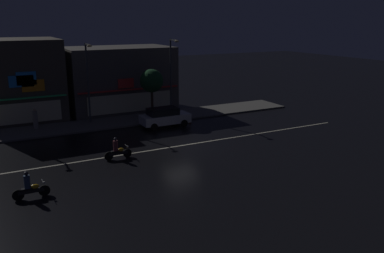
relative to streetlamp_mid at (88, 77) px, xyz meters
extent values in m
plane|color=black|center=(4.28, -9.52, -4.30)|extent=(140.00, 140.00, 0.00)
cube|color=beige|center=(4.28, -9.52, -4.30)|extent=(30.13, 0.16, 0.01)
cube|color=#5B5954|center=(4.28, -0.54, -4.23)|extent=(31.72, 4.06, 0.14)
cube|color=#4C443A|center=(-5.23, 5.17, -0.58)|extent=(7.40, 7.27, 7.44)
cube|color=#33E572|center=(-5.23, 1.42, -1.70)|extent=(7.03, 0.24, 0.12)
cube|color=#268CF2|center=(-5.32, 1.48, -0.24)|extent=(2.00, 0.08, 0.99)
cube|color=orange|center=(-4.41, 1.48, -0.68)|extent=(1.85, 0.08, 1.01)
cube|color=#268CF2|center=(-4.90, 1.48, -0.03)|extent=(1.60, 0.08, 1.14)
cube|color=beige|center=(-5.23, 1.48, -3.00)|extent=(5.92, 0.06, 1.80)
cube|color=#56514C|center=(4.28, 4.76, -1.07)|extent=(10.50, 6.44, 6.46)
cube|color=red|center=(4.28, 1.42, -1.70)|extent=(9.98, 0.24, 0.12)
cube|color=red|center=(3.90, 1.48, -1.07)|extent=(1.56, 0.08, 0.90)
cube|color=beige|center=(4.28, 1.48, -3.00)|extent=(8.40, 0.06, 1.80)
cylinder|color=#47494C|center=(0.00, 0.22, -0.64)|extent=(0.16, 0.16, 7.05)
cube|color=#47494C|center=(0.00, -0.48, 2.79)|extent=(0.10, 1.40, 0.10)
ellipsoid|color=#F9E099|center=(0.00, -1.18, 2.71)|extent=(0.44, 0.32, 0.20)
cylinder|color=#47494C|center=(7.83, -0.26, -0.53)|extent=(0.16, 0.16, 7.26)
cube|color=#47494C|center=(7.83, -0.96, 3.00)|extent=(0.10, 1.40, 0.10)
ellipsoid|color=#F9E099|center=(7.83, -1.66, 2.92)|extent=(0.44, 0.32, 0.20)
cylinder|color=gray|center=(-4.66, 0.05, -3.39)|extent=(0.40, 0.40, 1.54)
sphere|color=tan|center=(-4.66, 0.05, -2.51)|extent=(0.22, 0.22, 0.22)
cylinder|color=#473323|center=(5.55, -0.96, -2.82)|extent=(0.24, 0.24, 2.68)
sphere|color=#194723|center=(5.55, -0.96, -0.62)|extent=(2.14, 2.14, 2.14)
cube|color=silver|center=(5.62, -3.76, -3.61)|extent=(4.30, 1.78, 0.76)
cube|color=black|center=(5.41, -3.76, -2.93)|extent=(2.58, 1.57, 0.60)
cube|color=#F9F2CC|center=(7.73, -3.16, -3.51)|extent=(0.08, 0.20, 0.12)
cube|color=#F9F2CC|center=(7.73, -4.37, -3.51)|extent=(0.08, 0.20, 0.12)
cylinder|color=black|center=(7.04, -2.87, -3.99)|extent=(0.62, 0.20, 0.62)
cylinder|color=black|center=(7.04, -4.65, -3.99)|extent=(0.62, 0.20, 0.62)
cylinder|color=black|center=(4.21, -2.87, -3.99)|extent=(0.62, 0.20, 0.62)
cylinder|color=black|center=(4.21, -4.65, -3.99)|extent=(0.62, 0.20, 0.62)
cylinder|color=black|center=(-0.06, -10.15, -4.00)|extent=(0.60, 0.08, 0.60)
cylinder|color=black|center=(-1.36, -10.15, -4.00)|extent=(0.60, 0.10, 0.60)
cube|color=black|center=(-0.71, -10.15, -3.90)|extent=(1.30, 0.14, 0.20)
ellipsoid|color=gold|center=(-0.51, -10.15, -3.68)|extent=(0.44, 0.26, 0.24)
cube|color=black|center=(-0.91, -10.15, -3.75)|extent=(0.56, 0.22, 0.10)
cylinder|color=slate|center=(-0.11, -10.15, -3.45)|extent=(0.03, 0.60, 0.03)
sphere|color=white|center=(-0.02, -10.15, -3.55)|extent=(0.14, 0.14, 0.14)
cylinder|color=brown|center=(-0.86, -10.15, -3.35)|extent=(0.32, 0.32, 0.70)
sphere|color=#333338|center=(-0.86, -10.15, -2.89)|extent=(0.22, 0.22, 0.22)
cylinder|color=black|center=(-6.01, -14.02, -4.00)|extent=(0.60, 0.08, 0.60)
cylinder|color=black|center=(-7.31, -14.02, -4.00)|extent=(0.60, 0.10, 0.60)
cube|color=black|center=(-6.66, -14.02, -3.90)|extent=(1.30, 0.14, 0.20)
ellipsoid|color=gold|center=(-6.46, -14.02, -3.68)|extent=(0.44, 0.26, 0.24)
cube|color=black|center=(-6.86, -14.02, -3.75)|extent=(0.56, 0.22, 0.10)
cylinder|color=slate|center=(-6.06, -14.02, -3.45)|extent=(0.03, 0.60, 0.03)
sphere|color=white|center=(-5.97, -14.02, -3.55)|extent=(0.14, 0.14, 0.14)
cylinder|color=#334766|center=(-6.81, -14.02, -3.35)|extent=(0.32, 0.32, 0.70)
sphere|color=#333338|center=(-6.81, -14.02, -2.89)|extent=(0.22, 0.22, 0.22)
cone|color=orange|center=(8.28, -3.34, -4.03)|extent=(0.36, 0.36, 0.55)
camera|label=1|loc=(-8.24, -35.22, 4.81)|focal=37.58mm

